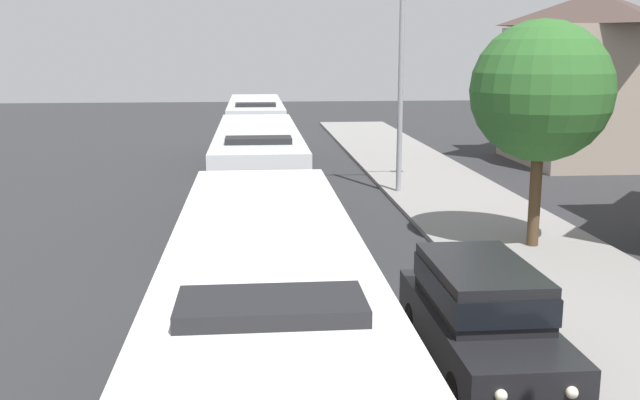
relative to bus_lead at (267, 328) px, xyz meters
name	(u,v)px	position (x,y,z in m)	size (l,w,h in m)	color
bus_lead	(267,328)	(0.00, 0.00, 0.00)	(2.58, 10.48, 3.21)	silver
bus_second_in_line	(258,173)	(0.00, 13.01, 0.00)	(2.58, 11.12, 3.21)	silver
bus_middle	(256,129)	(0.00, 25.95, 0.00)	(2.58, 11.38, 3.21)	silver
white_suv	(481,313)	(3.70, 2.01, -0.65)	(1.86, 5.06, 1.90)	black
streetlamp_mid	(401,54)	(5.40, 17.59, 3.64)	(5.91, 0.28, 8.49)	gray
roadside_tree	(541,92)	(7.53, 9.40, 2.69)	(3.78, 3.78, 6.14)	#4C3823
house_distant_gabled	(592,77)	(16.27, 24.81, 2.49)	(6.99, 7.70, 8.23)	gray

